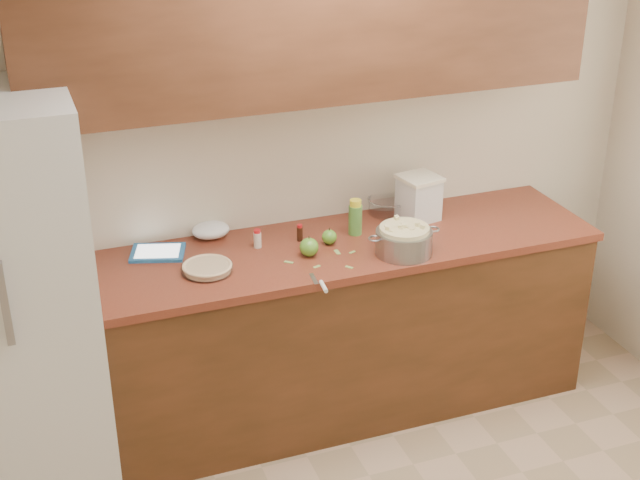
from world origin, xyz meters
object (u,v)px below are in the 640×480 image
object	(u,v)px
colander	(404,241)
tablet	(158,252)
flour_canister	(419,197)
pie	(207,268)

from	to	relation	value
colander	tablet	bearing A→B (deg)	160.35
tablet	flour_canister	bearing A→B (deg)	15.29
colander	pie	bearing A→B (deg)	171.65
pie	flour_canister	bearing A→B (deg)	10.12
pie	tablet	xyz separation A→B (m)	(-0.17, 0.25, -0.01)
flour_canister	tablet	world-z (taller)	flour_canister
pie	colander	bearing A→B (deg)	-8.35
pie	colander	distance (m)	0.91
flour_canister	tablet	size ratio (longest dim) A/B	0.79
colander	flour_canister	xyz separation A→B (m)	(0.24, 0.33, 0.05)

